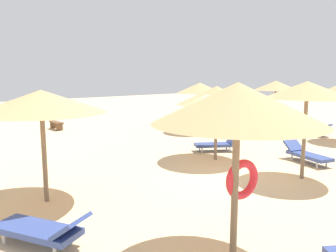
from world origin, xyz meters
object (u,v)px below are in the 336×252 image
object	(u,v)px
parasol_2	(238,105)
lounger_0	(306,154)
lounger_1	(264,131)
lounger_6	(314,130)
parasol_1	(276,86)
parasol_5	(200,88)
parasol_0	(307,90)
bench_0	(56,124)
lounger_4	(43,229)
lounger_5	(228,124)
lounger_3	(218,144)
parasol_3	(217,95)
parasol_4	(41,102)

from	to	relation	value
parasol_2	lounger_0	bearing A→B (deg)	12.63
lounger_1	lounger_6	world-z (taller)	lounger_1
parasol_1	parasol_5	size ratio (longest dim) A/B	1.04
parasol_0	lounger_6	distance (m)	8.88
lounger_0	bench_0	xyz separation A→B (m)	(-2.76, 13.98, 0.03)
parasol_2	bench_0	distance (m)	16.51
lounger_4	lounger_5	distance (m)	15.34
parasol_1	lounger_6	size ratio (longest dim) A/B	1.53
parasol_2	lounger_3	world-z (taller)	parasol_2
parasol_1	parasol_3	world-z (taller)	parasol_1
parasol_5	lounger_0	world-z (taller)	parasol_5
parasol_0	lounger_3	size ratio (longest dim) A/B	1.63
parasol_2	parasol_4	size ratio (longest dim) A/B	0.96
lounger_3	lounger_5	xyz separation A→B (m)	(5.55, 3.23, 0.00)
lounger_6	parasol_0	bearing A→B (deg)	-162.09
lounger_0	lounger_6	bearing A→B (deg)	17.79
parasol_0	parasol_4	xyz separation A→B (m)	(-6.42, 3.88, -0.21)
parasol_2	lounger_5	world-z (taller)	parasol_2
parasol_0	parasol_2	xyz separation A→B (m)	(-5.42, -1.00, -0.06)
lounger_4	parasol_3	bearing A→B (deg)	11.56
lounger_5	bench_0	world-z (taller)	lounger_5
parasol_2	lounger_3	xyz separation A→B (m)	(6.70, 5.11, -2.34)
parasol_2	lounger_5	bearing A→B (deg)	34.23
parasol_1	parasol_2	size ratio (longest dim) A/B	0.98
parasol_5	parasol_0	bearing A→B (deg)	-121.15
parasol_0	lounger_5	world-z (taller)	parasol_0
parasol_3	lounger_0	size ratio (longest dim) A/B	1.50
parasol_2	lounger_1	bearing A→B (deg)	25.42
bench_0	parasol_0	bearing A→B (deg)	-87.20
lounger_1	bench_0	distance (m)	12.22
lounger_4	lounger_5	world-z (taller)	lounger_5
parasol_1	parasol_5	distance (m)	4.37
parasol_2	lounger_0	world-z (taller)	parasol_2
lounger_3	lounger_4	bearing A→B (deg)	-165.22
parasol_0	lounger_1	distance (m)	7.71
parasol_5	bench_0	bearing A→B (deg)	129.33
lounger_1	lounger_6	bearing A→B (deg)	-37.66
parasol_3	lounger_1	xyz separation A→B (m)	(5.82, 1.03, -2.14)
parasol_4	lounger_6	distance (m)	14.77
parasol_5	parasol_3	bearing A→B (deg)	-135.93
lounger_0	lounger_1	world-z (taller)	lounger_1
lounger_4	lounger_6	size ratio (longest dim) A/B	1.03
lounger_6	parasol_4	bearing A→B (deg)	175.07
parasol_5	parasol_4	bearing A→B (deg)	-160.15
parasol_3	lounger_6	distance (m)	8.39
lounger_6	parasol_2	bearing A→B (deg)	-165.02
parasol_2	lounger_3	distance (m)	8.74
lounger_4	parasol_4	bearing A→B (deg)	63.26
lounger_0	lounger_1	size ratio (longest dim) A/B	1.03
lounger_3	lounger_6	size ratio (longest dim) A/B	0.96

